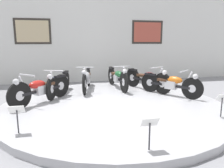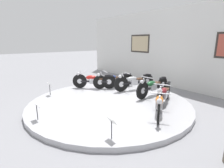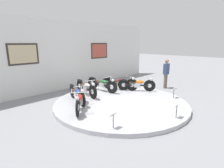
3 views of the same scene
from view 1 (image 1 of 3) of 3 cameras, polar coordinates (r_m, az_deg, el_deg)
name	(u,v)px [view 1 (image 1 of 3)]	position (r m, az deg, el deg)	size (l,w,h in m)	color
ground_plane	(113,109)	(5.71, 0.37, -6.51)	(60.00, 60.00, 0.00)	gray
display_platform	(113,106)	(5.69, 0.37, -5.80)	(5.70, 5.70, 0.15)	#ADADB2
back_wall	(93,36)	(9.49, -5.01, 12.26)	(14.00, 0.22, 3.83)	silver
motorcycle_red	(41,88)	(5.94, -18.17, -1.03)	(1.40, 1.51, 0.80)	black
motorcycle_blue	(59,82)	(6.68, -13.75, 0.47)	(0.70, 1.91, 0.79)	black
motorcycle_silver	(86,78)	(7.17, -6.68, 1.56)	(0.57, 1.99, 0.81)	black
motorcycle_green	(118,77)	(7.34, 1.47, 1.86)	(0.54, 2.01, 0.81)	black
motorcycle_maroon	(147,79)	(7.15, 9.25, 1.42)	(0.88, 1.84, 0.80)	black
motorcycle_orange	(171,83)	(6.61, 15.21, 0.20)	(1.21, 1.61, 0.78)	black
info_placard_front_left	(17,113)	(4.14, -23.58, -7.01)	(0.26, 0.11, 0.51)	#333338
info_placard_front_centre	(150,127)	(3.29, 9.85, -10.89)	(0.26, 0.11, 0.51)	#333338
info_placard_front_right	(222,100)	(5.15, 26.84, -3.80)	(0.26, 0.11, 0.51)	#333338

